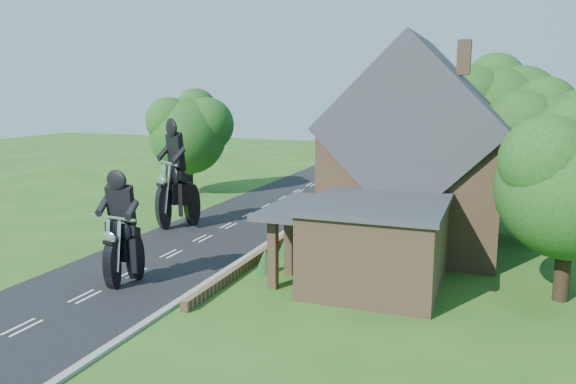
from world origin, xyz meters
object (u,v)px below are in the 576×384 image
(annex, at_px, (373,242))
(motorcycle_follow, at_px, (178,211))
(house, at_px, (416,159))
(garden_wall, at_px, (292,233))
(motorcycle_lead, at_px, (124,268))

(annex, bearing_deg, motorcycle_follow, 155.99)
(house, xyz_separation_m, annex, (-0.62, -6.80, -2.58))
(garden_wall, relative_size, motorcycle_lead, 14.67)
(annex, height_order, motorcycle_lead, annex)
(garden_wall, height_order, motorcycle_lead, motorcycle_lead)
(house, bearing_deg, motorcycle_follow, -174.34)
(garden_wall, bearing_deg, annex, -46.16)
(annex, height_order, motorcycle_follow, annex)
(annex, bearing_deg, motorcycle_lead, -159.50)
(house, distance_m, annex, 7.30)
(garden_wall, distance_m, motorcycle_follow, 6.85)
(motorcycle_follow, bearing_deg, motorcycle_lead, 143.30)
(annex, xyz_separation_m, motorcycle_lead, (-9.32, -3.49, -1.07))
(garden_wall, distance_m, house, 7.52)
(motorcycle_lead, bearing_deg, garden_wall, -105.60)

